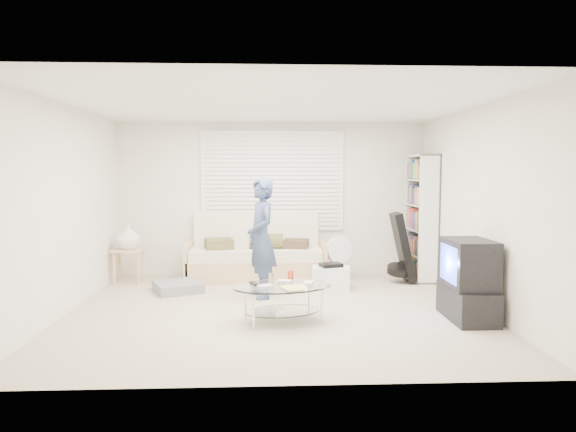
{
  "coord_description": "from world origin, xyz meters",
  "views": [
    {
      "loc": [
        -0.13,
        -6.19,
        1.69
      ],
      "look_at": [
        0.17,
        0.3,
        1.14
      ],
      "focal_mm": 32.0,
      "sensor_mm": 36.0,
      "label": 1
    }
  ],
  "objects_px": {
    "bookshelf": "(421,217)",
    "coffee_table": "(283,292)",
    "futon_sofa": "(256,257)",
    "tv_unit": "(468,281)"
  },
  "relations": [
    {
      "from": "bookshelf",
      "to": "coffee_table",
      "type": "height_order",
      "value": "bookshelf"
    },
    {
      "from": "futon_sofa",
      "to": "coffee_table",
      "type": "distance_m",
      "value": 2.39
    },
    {
      "from": "tv_unit",
      "to": "futon_sofa",
      "type": "bearing_deg",
      "value": 136.05
    },
    {
      "from": "coffee_table",
      "to": "tv_unit",
      "type": "bearing_deg",
      "value": -0.33
    },
    {
      "from": "bookshelf",
      "to": "coffee_table",
      "type": "relative_size",
      "value": 1.55
    },
    {
      "from": "bookshelf",
      "to": "coffee_table",
      "type": "bearing_deg",
      "value": -135.24
    },
    {
      "from": "bookshelf",
      "to": "tv_unit",
      "type": "relative_size",
      "value": 2.12
    },
    {
      "from": "bookshelf",
      "to": "coffee_table",
      "type": "xyz_separation_m",
      "value": [
        -2.24,
        -2.23,
        -0.64
      ]
    },
    {
      "from": "futon_sofa",
      "to": "bookshelf",
      "type": "distance_m",
      "value": 2.67
    },
    {
      "from": "bookshelf",
      "to": "tv_unit",
      "type": "xyz_separation_m",
      "value": [
        -0.13,
        -2.24,
        -0.53
      ]
    }
  ]
}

